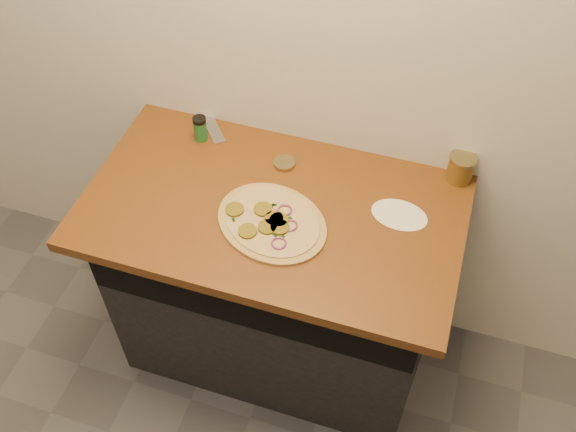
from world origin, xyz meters
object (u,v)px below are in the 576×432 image
(chefs_knife, at_px, (204,109))
(salsa_jar, at_px, (461,168))
(spice_shaker, at_px, (200,129))
(pizza, at_px, (271,222))

(chefs_knife, distance_m, salsa_jar, 0.93)
(spice_shaker, bearing_deg, salsa_jar, 5.29)
(salsa_jar, distance_m, spice_shaker, 0.88)
(pizza, bearing_deg, spice_shaker, 140.60)
(chefs_knife, relative_size, salsa_jar, 2.77)
(pizza, xyz_separation_m, chefs_knife, (-0.40, 0.43, -0.00))
(salsa_jar, height_order, spice_shaker, salsa_jar)
(chefs_knife, bearing_deg, salsa_jar, -3.76)
(chefs_knife, relative_size, spice_shaker, 2.87)
(pizza, xyz_separation_m, spice_shaker, (-0.35, 0.29, 0.04))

